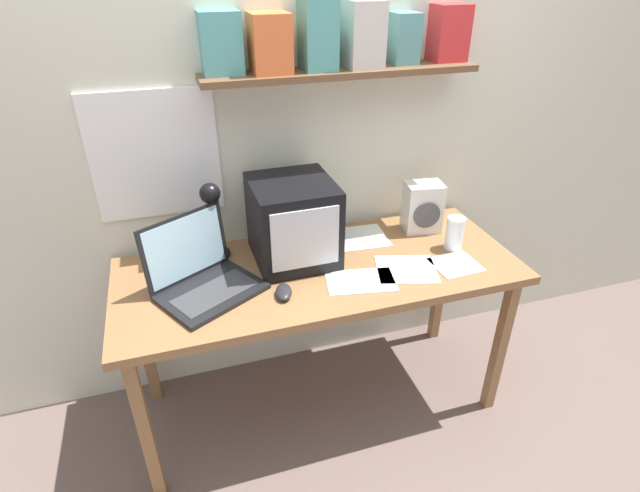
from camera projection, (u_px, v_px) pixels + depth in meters
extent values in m
plane|color=#69554E|center=(320.00, 400.00, 2.39)|extent=(12.00, 12.00, 0.00)
cube|color=beige|center=(292.00, 108.00, 2.05)|extent=(5.60, 0.06, 2.60)
cube|color=white|center=(155.00, 156.00, 1.94)|extent=(0.49, 0.01, 0.51)
cube|color=brown|center=(342.00, 72.00, 1.92)|extent=(1.09, 0.18, 0.02)
cube|color=#519F9D|center=(221.00, 43.00, 1.77)|extent=(0.14, 0.11, 0.21)
cube|color=orange|center=(270.00, 43.00, 1.80)|extent=(0.14, 0.15, 0.20)
cube|color=teal|center=(318.00, 34.00, 1.84)|extent=(0.12, 0.15, 0.25)
cube|color=beige|center=(363.00, 34.00, 1.88)|extent=(0.13, 0.16, 0.24)
cube|color=teal|center=(404.00, 38.00, 1.96)|extent=(0.10, 0.12, 0.19)
cube|color=red|center=(449.00, 33.00, 2.01)|extent=(0.14, 0.12, 0.21)
cube|color=olive|center=(320.00, 271.00, 2.02)|extent=(1.62, 0.65, 0.03)
cube|color=olive|center=(145.00, 430.00, 1.80)|extent=(0.04, 0.05, 0.72)
cube|color=olive|center=(500.00, 346.00, 2.19)|extent=(0.04, 0.05, 0.72)
cube|color=olive|center=(144.00, 338.00, 2.23)|extent=(0.04, 0.05, 0.72)
cube|color=olive|center=(440.00, 282.00, 2.62)|extent=(0.04, 0.05, 0.72)
cube|color=black|center=(293.00, 221.00, 2.00)|extent=(0.32, 0.34, 0.33)
cube|color=silver|center=(305.00, 239.00, 1.85)|extent=(0.26, 0.01, 0.24)
cube|color=black|center=(212.00, 292.00, 1.85)|extent=(0.44, 0.40, 0.02)
cube|color=#38383A|center=(215.00, 292.00, 1.83)|extent=(0.33, 0.27, 0.00)
cube|color=black|center=(185.00, 247.00, 1.86)|extent=(0.32, 0.20, 0.26)
cube|color=#A7D0DF|center=(185.00, 247.00, 1.86)|extent=(0.29, 0.18, 0.23)
cylinder|color=black|center=(218.00, 254.00, 2.09)|extent=(0.10, 0.10, 0.01)
cylinder|color=black|center=(214.00, 221.00, 2.01)|extent=(0.02, 0.02, 0.29)
sphere|color=black|center=(210.00, 193.00, 1.90)|extent=(0.08, 0.08, 0.08)
cylinder|color=white|center=(455.00, 233.00, 2.11)|extent=(0.08, 0.08, 0.15)
cylinder|color=#4CC656|center=(454.00, 238.00, 2.12)|extent=(0.07, 0.07, 0.10)
cube|color=silver|center=(422.00, 207.00, 2.24)|extent=(0.18, 0.14, 0.22)
cylinder|color=#4C4C51|center=(427.00, 215.00, 2.19)|extent=(0.12, 0.02, 0.12)
ellipsoid|color=#232326|center=(284.00, 292.00, 1.84)|extent=(0.08, 0.12, 0.03)
cube|color=white|center=(406.00, 269.00, 1.99)|extent=(0.28, 0.26, 0.00)
cube|color=white|center=(456.00, 265.00, 2.02)|extent=(0.19, 0.17, 0.00)
cube|color=white|center=(362.00, 237.00, 2.22)|extent=(0.23, 0.22, 0.00)
cube|color=white|center=(361.00, 281.00, 1.92)|extent=(0.29, 0.21, 0.00)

